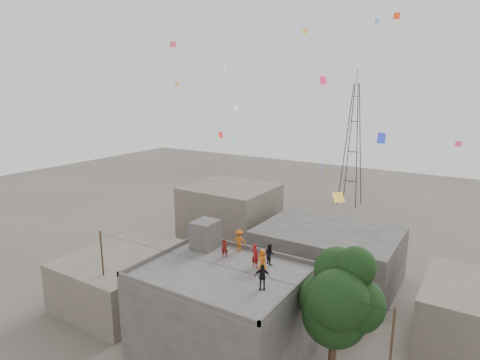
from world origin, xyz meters
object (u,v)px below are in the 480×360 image
object	(u,v)px
person_dark_adult	(262,277)
person_red_adult	(255,255)
stair_head_box	(206,234)
transmission_tower	(353,145)
tree	(339,300)

from	to	relation	value
person_dark_adult	person_red_adult	bearing A→B (deg)	98.47
person_dark_adult	stair_head_box	bearing A→B (deg)	124.04
stair_head_box	person_red_adult	world-z (taller)	stair_head_box
stair_head_box	person_red_adult	xyz separation A→B (m)	(4.64, -0.91, -0.20)
transmission_tower	tree	bearing A→B (deg)	-73.91
transmission_tower	person_dark_adult	distance (m)	41.29
tree	stair_head_box	bearing A→B (deg)	169.26
tree	transmission_tower	world-z (taller)	transmission_tower
tree	person_dark_adult	world-z (taller)	tree
stair_head_box	transmission_tower	size ratio (longest dim) A/B	0.10
person_dark_adult	transmission_tower	bearing A→B (deg)	70.56
tree	person_dark_adult	size ratio (longest dim) A/B	5.97
tree	transmission_tower	xyz separation A→B (m)	(-11.37, 39.40, 2.97)
stair_head_box	transmission_tower	world-z (taller)	transmission_tower
stair_head_box	person_dark_adult	world-z (taller)	stair_head_box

